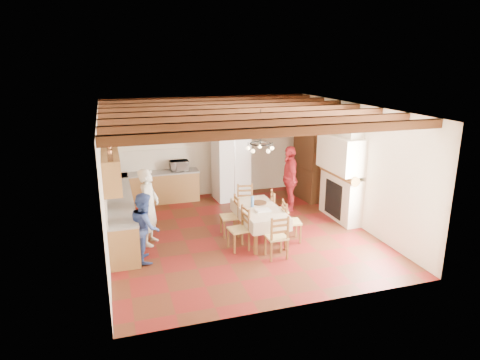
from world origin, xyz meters
name	(u,v)px	position (x,y,z in m)	size (l,w,h in m)	color
floor	(240,234)	(0.00, 0.00, -0.01)	(6.00, 6.50, 0.02)	#512415
ceiling	(240,107)	(0.00, 0.00, 3.01)	(6.00, 6.50, 0.02)	white
wall_back	(208,146)	(0.00, 3.26, 1.50)	(6.00, 0.02, 3.00)	beige
wall_front	(300,224)	(0.00, -3.26, 1.50)	(6.00, 0.02, 3.00)	beige
wall_left	(103,184)	(-3.01, 0.00, 1.50)	(0.02, 6.50, 3.00)	beige
wall_right	(354,164)	(3.01, 0.00, 1.50)	(0.02, 6.50, 3.00)	beige
ceiling_beams	(240,112)	(0.00, 0.00, 2.91)	(6.00, 6.30, 0.16)	#371E0D
lower_cabinets_left	(120,214)	(-2.70, 1.05, 0.43)	(0.60, 4.30, 0.86)	brown
lower_cabinets_back	(159,188)	(-1.55, 2.95, 0.43)	(2.30, 0.60, 0.86)	brown
countertop_left	(119,196)	(-2.70, 1.05, 0.88)	(0.62, 4.30, 0.04)	slate
countertop_back	(158,173)	(-1.55, 2.95, 0.88)	(2.34, 0.62, 0.04)	slate
backsplash_left	(105,184)	(-2.98, 1.05, 1.20)	(0.03, 4.30, 0.60)	silver
backsplash_back	(156,160)	(-1.55, 3.23, 1.20)	(2.30, 0.03, 0.60)	silver
upper_cabinets	(110,157)	(-2.83, 1.05, 1.85)	(0.35, 4.20, 0.70)	brown
fireplace	(340,167)	(2.72, 0.20, 1.40)	(0.56, 1.60, 2.80)	beige
wall_picture	(257,132)	(1.55, 3.23, 1.85)	(0.34, 0.03, 0.42)	black
refrigerator	(231,167)	(0.55, 2.65, 0.96)	(0.96, 0.79, 1.93)	white
hutch	(309,163)	(2.75, 1.98, 1.08)	(0.50, 1.19, 2.16)	#351F11
dining_table	(259,211)	(0.35, -0.39, 0.68)	(0.89, 1.73, 0.76)	beige
chandelier	(260,144)	(0.35, -0.39, 2.25)	(0.47, 0.47, 0.03)	black
chair_left_near	(238,229)	(-0.28, -0.80, 0.48)	(0.42, 0.40, 0.96)	brown
chair_left_far	(230,216)	(-0.25, 0.00, 0.48)	(0.42, 0.40, 0.96)	brown
chair_right_near	(291,221)	(1.01, -0.73, 0.48)	(0.42, 0.40, 0.96)	brown
chair_right_far	(279,210)	(1.04, 0.06, 0.48)	(0.42, 0.40, 0.96)	brown
chair_end_near	(277,236)	(0.36, -1.42, 0.48)	(0.42, 0.40, 0.96)	brown
chair_end_far	(246,204)	(0.38, 0.72, 0.48)	(0.42, 0.40, 0.96)	brown
person_man	(149,207)	(-2.09, 0.07, 0.88)	(0.64, 0.42, 1.76)	beige
person_woman_blue	(145,227)	(-2.25, -0.71, 0.73)	(0.71, 0.55, 1.45)	#32498D
person_woman_red	(290,178)	(1.81, 1.23, 0.90)	(1.05, 0.44, 1.80)	red
microwave	(179,166)	(-0.92, 2.95, 1.05)	(0.53, 0.36, 0.29)	silver
fridge_vase	(230,129)	(0.52, 2.65, 2.10)	(0.33, 0.33, 0.34)	#351F11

